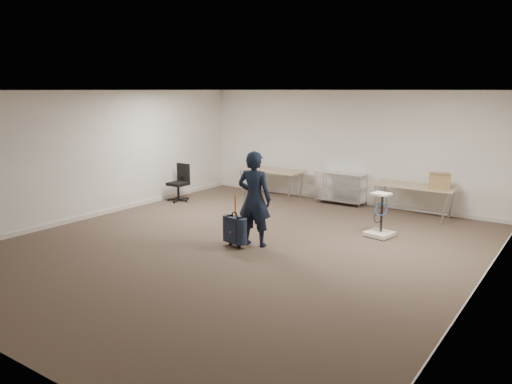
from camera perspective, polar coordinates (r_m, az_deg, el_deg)
The scene contains 10 objects.
ground at distance 9.16m, azimuth -1.77°, elevation -6.25°, with size 9.00×9.00×0.00m, color #4B3C2D.
room_shell at distance 10.24m, azimuth 2.83°, elevation -4.03°, with size 8.00×9.00×9.00m.
folding_table_left at distance 13.22m, azimuth 1.75°, elevation 2.34°, with size 1.80×0.75×0.73m.
folding_table_right at distance 11.63m, azimuth 17.66°, elevation 0.51°, with size 1.80×0.75×0.73m.
wire_shelf at distance 12.57m, azimuth 9.66°, elevation 0.60°, with size 1.22×0.47×0.80m.
person at distance 9.01m, azimuth -0.20°, elevation -0.79°, with size 0.64×0.42×1.75m, color black.
suitcase at distance 9.05m, azimuth -2.44°, elevation -4.35°, with size 0.37×0.25×0.94m.
office_chair at distance 12.94m, azimuth -8.75°, elevation 0.25°, with size 0.58×0.58×0.95m.
equipment_cart at distance 9.99m, azimuth 13.97°, elevation -3.70°, with size 0.55×0.55×0.87m.
cardboard_box at distance 11.39m, azimuth 20.24°, elevation 1.20°, with size 0.43×0.32×0.32m, color #A1834B.
Camera 1 is at (5.19, -7.00, 2.81)m, focal length 35.00 mm.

